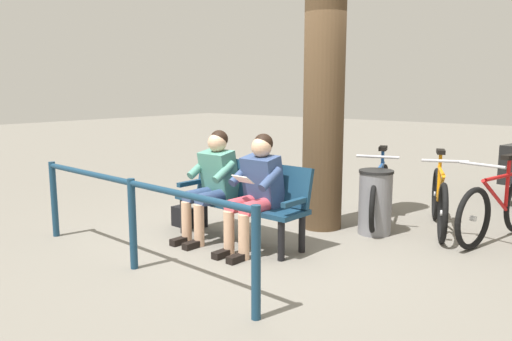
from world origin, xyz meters
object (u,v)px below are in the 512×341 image
Objects in this scene: tree_trunk at (324,71)px; litter_bin at (375,202)px; bicycle_red at (380,194)px; bicycle_black at (439,200)px; person_companion at (212,179)px; bicycle_purple at (498,208)px; handbag at (184,217)px; bench at (244,195)px; person_reading at (256,187)px.

tree_trunk is 4.99× the size of litter_bin.
bicycle_black is at bearing 81.13° from bicycle_red.
person_companion is 0.73× the size of bicycle_purple.
handbag is 0.19× the size of bicycle_black.
tree_trunk is 1.67m from bicycle_red.
bench is 1.35× the size of person_companion.
litter_bin is at bearing 0.28° from bicycle_red.
tree_trunk reaches higher than bicycle_red.
person_reading is 1.62× the size of litter_bin.
litter_bin is 0.46× the size of bicycle_red.
bench is 1.03× the size of bicycle_black.
tree_trunk reaches higher than litter_bin.
handbag is at bearing 38.33° from tree_trunk.
bicycle_black reaches higher than bench.
person_reading reaches higher than bicycle_black.
bicycle_red is at bearing -102.82° from bicycle_black.
bicycle_red is at bearing -120.87° from person_companion.
bench is at bearing -177.71° from handbag.
person_reading is 0.73× the size of bicycle_purple.
person_companion is 2.67m from bicycle_black.
person_reading is 0.75× the size of bicycle_red.
bicycle_purple is at bearing 75.88° from bicycle_red.
bicycle_red reaches higher than bench.
handbag is 2.43m from bicycle_red.
handbag is 0.19× the size of bicycle_red.
person_companion is 2.14m from bicycle_red.
bicycle_purple is 0.64m from bicycle_black.
handbag is 2.27m from litter_bin.
handbag is (0.92, 0.04, -0.39)m from bench.
person_reading and person_companion have the same top height.
handbag is at bearing -76.86° from bicycle_black.
bicycle_black and bicycle_red have the same top height.
person_companion is at bearing -67.38° from bicycle_black.
person_companion is 3.14m from bicycle_purple.
bench is at bearing 68.73° from tree_trunk.
bicycle_purple and bicycle_red have the same top height.
person_companion is at bearing -40.07° from bicycle_purple.
bicycle_purple is 1.02× the size of bicycle_red.
litter_bin is at bearing -167.70° from tree_trunk.
handbag is 0.41× the size of litter_bin.
tree_trunk reaches higher than bicycle_purple.
bicycle_black is at bearing -147.25° from tree_trunk.
bicycle_purple is (-1.86, -1.90, -0.31)m from person_reading.
person_reading is 2.68m from bicycle_purple.
tree_trunk is 2.35× the size of bicycle_black.
bicycle_black is (0.64, -0.01, 0.00)m from bicycle_purple.
bicycle_purple is (-2.17, -1.72, -0.15)m from bench.
bicycle_red is (-0.53, -1.79, -0.31)m from person_reading.
tree_trunk reaches higher than handbag.
bicycle_purple is 1.33m from bicycle_red.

